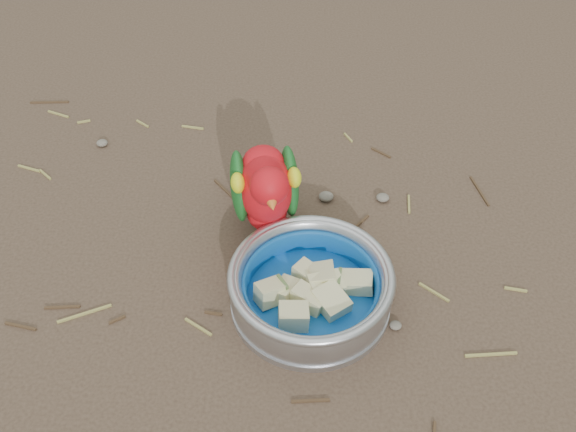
# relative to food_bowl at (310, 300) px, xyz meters

# --- Properties ---
(ground) EXTENTS (60.00, 60.00, 0.00)m
(ground) POSITION_rel_food_bowl_xyz_m (-0.06, -0.01, -0.01)
(ground) COLOR #4E3B2F
(food_bowl) EXTENTS (0.20, 0.20, 0.02)m
(food_bowl) POSITION_rel_food_bowl_xyz_m (0.00, 0.00, 0.00)
(food_bowl) COLOR #B2B2BA
(food_bowl) RESTS_ON ground
(bowl_wall) EXTENTS (0.20, 0.20, 0.04)m
(bowl_wall) POSITION_rel_food_bowl_xyz_m (0.00, 0.00, 0.03)
(bowl_wall) COLOR #B2B2BA
(bowl_wall) RESTS_ON food_bowl
(fruit_wedges) EXTENTS (0.12, 0.12, 0.03)m
(fruit_wedges) POSITION_rel_food_bowl_xyz_m (-0.00, -0.00, 0.02)
(fruit_wedges) COLOR beige
(fruit_wedges) RESTS_ON food_bowl
(lory_parrot) EXTENTS (0.12, 0.21, 0.16)m
(lory_parrot) POSITION_rel_food_bowl_xyz_m (-0.06, 0.12, 0.07)
(lory_parrot) COLOR red
(lory_parrot) RESTS_ON ground
(ground_debris) EXTENTS (0.90, 0.80, 0.01)m
(ground_debris) POSITION_rel_food_bowl_xyz_m (-0.10, -0.01, -0.01)
(ground_debris) COLOR #A1984E
(ground_debris) RESTS_ON ground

